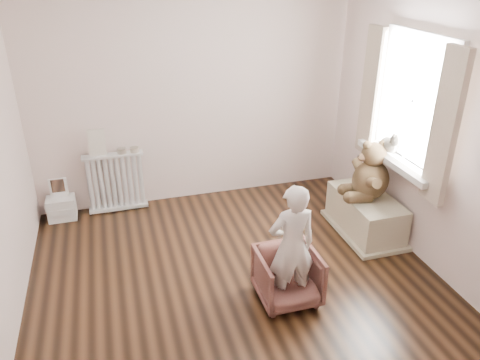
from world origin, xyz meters
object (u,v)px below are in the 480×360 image
object	(u,v)px
toy_vanity	(60,196)
armchair	(288,276)
child	(292,246)
toy_bench	(365,215)
teddy_bear	(371,174)
plush_cat	(390,143)
radiator	(116,179)

from	to	relation	value
toy_vanity	armchair	world-z (taller)	toy_vanity
child	toy_bench	world-z (taller)	child
armchair	teddy_bear	xyz separation A→B (m)	(1.17, 0.77, 0.44)
toy_bench	plush_cat	xyz separation A→B (m)	(0.14, -0.03, 0.80)
radiator	plush_cat	world-z (taller)	plush_cat
radiator	toy_vanity	size ratio (longest dim) A/B	1.47
toy_vanity	teddy_bear	bearing A→B (deg)	-21.10
toy_vanity	armchair	size ratio (longest dim) A/B	0.93
child	toy_bench	distance (m)	1.48
toy_vanity	armchair	xyz separation A→B (m)	(1.90, -1.95, -0.05)
child	toy_bench	size ratio (longest dim) A/B	1.22
toy_vanity	armchair	bearing A→B (deg)	-45.84
armchair	plush_cat	bearing A→B (deg)	29.10
armchair	radiator	bearing A→B (deg)	122.59
radiator	teddy_bear	xyz separation A→B (m)	(2.46, -1.21, 0.28)
toy_vanity	teddy_bear	distance (m)	3.31
plush_cat	toy_bench	bearing A→B (deg)	-176.57
radiator	teddy_bear	world-z (taller)	teddy_bear
radiator	child	bearing A→B (deg)	-57.65
radiator	toy_vanity	bearing A→B (deg)	-177.18
toy_bench	teddy_bear	world-z (taller)	teddy_bear
toy_bench	plush_cat	bearing A→B (deg)	-13.58
armchair	toy_vanity	bearing A→B (deg)	133.75
toy_vanity	teddy_bear	xyz separation A→B (m)	(3.07, -1.18, 0.40)
armchair	teddy_bear	world-z (taller)	teddy_bear
toy_vanity	plush_cat	distance (m)	3.51
armchair	toy_bench	xyz separation A→B (m)	(1.17, 0.78, -0.03)
radiator	armchair	xyz separation A→B (m)	(1.29, -1.98, -0.16)
radiator	plush_cat	size ratio (longest dim) A/B	2.56
child	teddy_bear	world-z (taller)	child
child	armchair	bearing A→B (deg)	-90.40
toy_vanity	child	bearing A→B (deg)	-46.56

